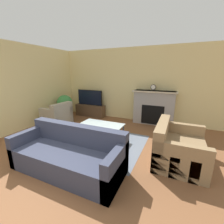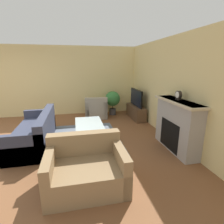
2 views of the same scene
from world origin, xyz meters
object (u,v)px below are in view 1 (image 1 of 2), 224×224
(coffee_table, at_px, (100,126))
(potted_plant, at_px, (65,104))
(tv, at_px, (90,98))
(armchair_by_window, at_px, (58,117))
(couch_sectional, at_px, (69,155))
(couch_loveseat, at_px, (177,148))
(mantel_clock, at_px, (153,87))

(coffee_table, xyz_separation_m, potted_plant, (-2.22, 1.15, 0.21))
(tv, bearing_deg, armchair_by_window, -106.31)
(couch_sectional, bearing_deg, coffee_table, 92.59)
(couch_sectional, relative_size, couch_loveseat, 1.68)
(couch_sectional, height_order, mantel_clock, mantel_clock)
(potted_plant, bearing_deg, armchair_by_window, -69.25)
(couch_loveseat, xyz_separation_m, potted_plant, (-4.17, 1.36, 0.33))
(armchair_by_window, xyz_separation_m, mantel_clock, (2.97, 1.54, 1.01))
(couch_sectional, distance_m, couch_loveseat, 2.22)
(coffee_table, bearing_deg, armchair_by_window, 167.32)
(tv, relative_size, coffee_table, 0.94)
(couch_sectional, relative_size, potted_plant, 2.24)
(armchair_by_window, height_order, potted_plant, potted_plant)
(coffee_table, bearing_deg, potted_plant, 152.63)
(couch_sectional, xyz_separation_m, couch_loveseat, (1.89, 1.16, -0.00))
(armchair_by_window, relative_size, coffee_table, 0.74)
(mantel_clock, bearing_deg, couch_loveseat, -67.02)
(potted_plant, bearing_deg, couch_loveseat, -18.07)
(couch_loveseat, relative_size, potted_plant, 1.34)
(couch_loveseat, bearing_deg, tv, 58.74)
(tv, distance_m, coffee_table, 2.46)
(mantel_clock, bearing_deg, armchair_by_window, -152.56)
(coffee_table, distance_m, mantel_clock, 2.40)
(armchair_by_window, distance_m, coffee_table, 2.00)
(tv, bearing_deg, potted_plant, -132.89)
(coffee_table, distance_m, potted_plant, 2.50)
(couch_sectional, relative_size, mantel_clock, 10.13)
(tv, bearing_deg, couch_sectional, -64.16)
(couch_sectional, bearing_deg, mantel_clock, 74.01)
(mantel_clock, bearing_deg, coffee_table, -117.31)
(couch_sectional, bearing_deg, couch_loveseat, 31.52)
(couch_sectional, distance_m, armchair_by_window, 2.70)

